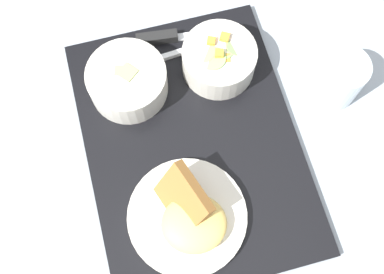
# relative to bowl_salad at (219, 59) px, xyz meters

# --- Properties ---
(ground_plane) EXTENTS (4.00, 4.00, 0.00)m
(ground_plane) POSITION_rel_bowl_salad_xyz_m (0.12, -0.08, -0.04)
(ground_plane) COLOR #99A3AD
(serving_tray) EXTENTS (0.45, 0.33, 0.01)m
(serving_tray) POSITION_rel_bowl_salad_xyz_m (0.12, -0.08, -0.04)
(serving_tray) COLOR black
(serving_tray) RESTS_ON ground_plane
(bowl_salad) EXTENTS (0.12, 0.12, 0.06)m
(bowl_salad) POSITION_rel_bowl_salad_xyz_m (0.00, 0.00, 0.00)
(bowl_salad) COLOR silver
(bowl_salad) RESTS_ON serving_tray
(bowl_soup) EXTENTS (0.13, 0.13, 0.06)m
(bowl_soup) POSITION_rel_bowl_salad_xyz_m (-0.00, -0.15, 0.00)
(bowl_soup) COLOR silver
(bowl_soup) RESTS_ON serving_tray
(plate_main) EXTENTS (0.18, 0.18, 0.08)m
(plate_main) POSITION_rel_bowl_salad_xyz_m (0.23, -0.11, -0.01)
(plate_main) COLOR silver
(plate_main) RESTS_ON serving_tray
(knife) EXTENTS (0.04, 0.18, 0.02)m
(knife) POSITION_rel_bowl_salad_xyz_m (-0.07, -0.07, -0.02)
(knife) COLOR silver
(knife) RESTS_ON serving_tray
(spoon) EXTENTS (0.04, 0.17, 0.01)m
(spoon) POSITION_rel_bowl_salad_xyz_m (-0.04, -0.04, -0.03)
(spoon) COLOR silver
(spoon) RESTS_ON serving_tray
(glass_water) EXTENTS (0.08, 0.08, 0.09)m
(glass_water) POSITION_rel_bowl_salad_xyz_m (0.08, 0.17, -0.01)
(glass_water) COLOR silver
(glass_water) RESTS_ON ground_plane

